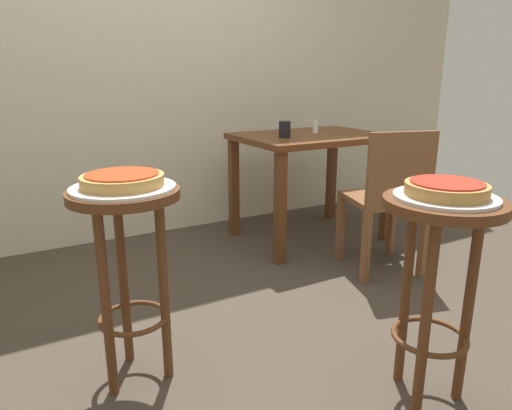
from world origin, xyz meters
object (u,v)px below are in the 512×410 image
serving_plate_foreground (445,197)px  pizza_middle (122,180)px  cup_near_edge (285,129)px  stool_foreground (439,256)px  wooden_chair (389,196)px  pizza_foreground (446,189)px  condiment_shaker (316,127)px  serving_plate_middle (123,188)px  dining_table (311,151)px  stool_middle (127,242)px

serving_plate_foreground → pizza_middle: pizza_middle is taller
pizza_middle → cup_near_edge: cup_near_edge is taller
stool_foreground → wooden_chair: (0.69, 0.92, -0.09)m
stool_foreground → pizza_middle: (-0.88, 0.64, 0.23)m
pizza_foreground → condiment_shaker: size_ratio=2.95×
serving_plate_middle → dining_table: size_ratio=0.37×
serving_plate_middle → stool_middle: bearing=-3.6°
pizza_foreground → pizza_middle: bearing=143.8°
stool_foreground → condiment_shaker: bearing=66.8°
wooden_chair → stool_foreground: bearing=-126.9°
stool_middle → pizza_middle: pizza_middle is taller
pizza_middle → cup_near_edge: bearing=36.5°
dining_table → condiment_shaker: bearing=31.5°
serving_plate_foreground → wooden_chair: (0.69, 0.92, -0.29)m
cup_near_edge → serving_plate_middle: bearing=-143.5°
stool_foreground → stool_middle: size_ratio=1.00×
serving_plate_foreground → wooden_chair: bearing=53.1°
pizza_middle → serving_plate_foreground: bearing=-36.2°
dining_table → condiment_shaker: size_ratio=11.16×
pizza_foreground → dining_table: (0.66, 1.64, -0.16)m
serving_plate_foreground → pizza_foreground: bearing=116.6°
condiment_shaker → dining_table: bearing=-148.5°
serving_plate_foreground → condiment_shaker: bearing=66.8°
pizza_middle → cup_near_edge: size_ratio=2.73×
serving_plate_foreground → serving_plate_middle: (-0.88, 0.64, 0.00)m
cup_near_edge → pizza_middle: bearing=-143.5°
serving_plate_foreground → cup_near_edge: (0.41, 1.59, 0.04)m
pizza_foreground → stool_middle: pizza_foreground is taller
stool_middle → dining_table: (1.53, 1.00, 0.07)m
pizza_foreground → stool_middle: 1.11m
serving_plate_foreground → cup_near_edge: 1.64m
pizza_foreground → dining_table: bearing=68.2°
serving_plate_foreground → cup_near_edge: cup_near_edge is taller
dining_table → wooden_chair: size_ratio=1.16×
stool_foreground → serving_plate_foreground: 0.20m
condiment_shaker → serving_plate_foreground: bearing=-113.2°
cup_near_edge → condiment_shaker: cup_near_edge is taller
stool_foreground → serving_plate_middle: 1.11m
pizza_middle → wooden_chair: (1.57, 0.27, -0.32)m
pizza_foreground → stool_middle: bearing=143.8°
serving_plate_middle → wooden_chair: (1.57, 0.27, -0.29)m
cup_near_edge → stool_foreground: bearing=-104.3°
pizza_middle → dining_table: (1.53, 1.00, -0.16)m
stool_foreground → wooden_chair: wooden_chair is taller
stool_foreground → cup_near_edge: (0.41, 1.59, 0.24)m
stool_middle → stool_foreground: bearing=-36.2°
pizza_foreground → serving_plate_middle: pizza_foreground is taller
stool_foreground → stool_middle: (-0.88, 0.64, 0.00)m
serving_plate_middle → cup_near_edge: (1.28, 0.95, 0.04)m
stool_middle → serving_plate_foreground: bearing=-36.2°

